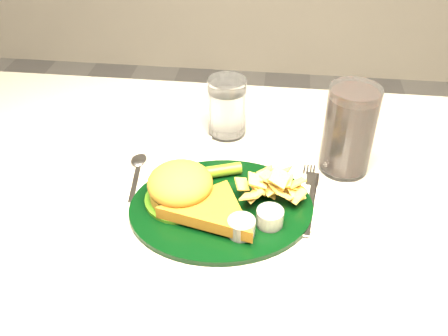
# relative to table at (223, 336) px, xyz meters

# --- Properties ---
(table) EXTENTS (1.20, 0.80, 0.75)m
(table) POSITION_rel_table_xyz_m (0.00, 0.00, 0.00)
(table) COLOR #ABA59A
(table) RESTS_ON ground
(dinner_plate) EXTENTS (0.33, 0.29, 0.07)m
(dinner_plate) POSITION_rel_table_xyz_m (0.00, -0.02, 0.41)
(dinner_plate) COLOR black
(dinner_plate) RESTS_ON table
(water_glass) EXTENTS (0.08, 0.08, 0.11)m
(water_glass) POSITION_rel_table_xyz_m (-0.02, 0.20, 0.43)
(water_glass) COLOR white
(water_glass) RESTS_ON table
(cola_glass) EXTENTS (0.11, 0.11, 0.16)m
(cola_glass) POSITION_rel_table_xyz_m (0.20, 0.11, 0.45)
(cola_glass) COLOR black
(cola_glass) RESTS_ON table
(fork_napkin) EXTENTS (0.14, 0.17, 0.01)m
(fork_napkin) POSITION_rel_table_xyz_m (0.14, -0.01, 0.38)
(fork_napkin) COLOR white
(fork_napkin) RESTS_ON table
(spoon) EXTENTS (0.05, 0.14, 0.01)m
(spoon) POSITION_rel_table_xyz_m (-0.15, 0.02, 0.38)
(spoon) COLOR silver
(spoon) RESTS_ON table
(wrapped_straw) EXTENTS (0.20, 0.15, 0.01)m
(wrapped_straw) POSITION_rel_table_xyz_m (-0.13, 0.13, 0.38)
(wrapped_straw) COLOR white
(wrapped_straw) RESTS_ON table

